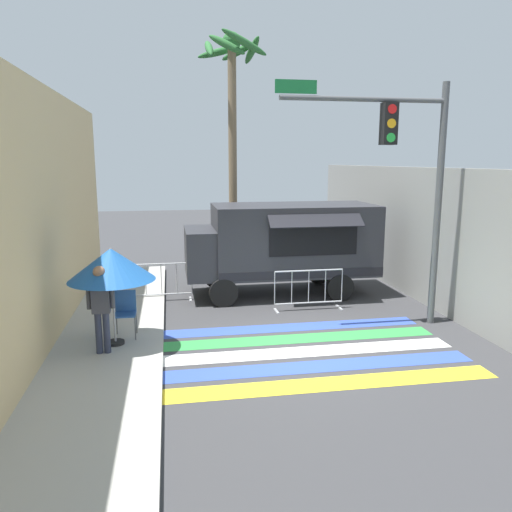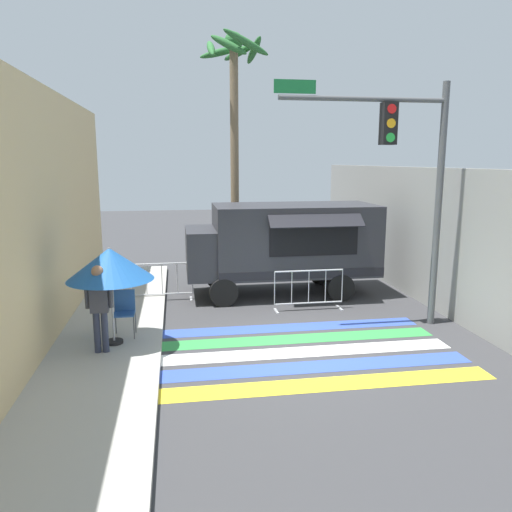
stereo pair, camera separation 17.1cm
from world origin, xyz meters
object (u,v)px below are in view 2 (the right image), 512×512
traffic_signal_pole (409,163)px  vendor_person (99,303)px  patio_umbrella (110,264)px  folding_chair (124,308)px  food_truck (280,242)px  palm_tree (234,100)px  barricade_side (162,282)px  barricade_front (309,291)px

traffic_signal_pole → vendor_person: bearing=-171.5°
patio_umbrella → folding_chair: patio_umbrella is taller
folding_chair → vendor_person: bearing=-122.1°
food_truck → palm_tree: size_ratio=0.68×
food_truck → barricade_side: bearing=-176.8°
patio_umbrella → barricade_side: 3.90m
food_truck → folding_chair: 5.30m
barricade_front → barricade_side: same height
vendor_person → patio_umbrella: bearing=65.2°
food_truck → traffic_signal_pole: 4.51m
palm_tree → barricade_side: bearing=-125.5°
vendor_person → traffic_signal_pole: bearing=5.4°
traffic_signal_pole → patio_umbrella: bearing=-175.2°
folding_chair → vendor_person: 1.08m
patio_umbrella → palm_tree: 8.72m
barricade_side → palm_tree: bearing=54.5°
food_truck → traffic_signal_pole: bearing=-55.2°
barricade_front → barricade_side: (-3.78, 1.51, -0.00)m
traffic_signal_pole → folding_chair: traffic_signal_pole is taller
food_truck → vendor_person: size_ratio=3.11×
traffic_signal_pole → patio_umbrella: traffic_signal_pole is taller
barricade_side → palm_tree: palm_tree is taller
vendor_person → palm_tree: size_ratio=0.22×
patio_umbrella → barricade_side: bearing=76.0°
barricade_side → food_truck: bearing=3.2°
traffic_signal_pole → palm_tree: size_ratio=0.70×
vendor_person → barricade_front: size_ratio=0.95×
folding_chair → food_truck: bearing=27.9°
vendor_person → barricade_side: bearing=72.0°
patio_umbrella → palm_tree: bearing=64.5°
traffic_signal_pole → palm_tree: (-3.17, 6.45, 2.03)m
food_truck → traffic_signal_pole: (2.24, -3.22, 2.24)m
barricade_side → barricade_front: bearing=-21.8°
folding_chair → barricade_side: bearing=66.2°
folding_chair → palm_tree: (3.15, 6.51, 5.07)m
barricade_side → palm_tree: 6.75m
patio_umbrella → palm_tree: palm_tree is taller
food_truck → vendor_person: food_truck is taller
folding_chair → palm_tree: 8.83m
patio_umbrella → vendor_person: size_ratio=1.15×
folding_chair → traffic_signal_pole: bearing=-10.3°
barricade_front → palm_tree: (-1.33, 4.93, 5.28)m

